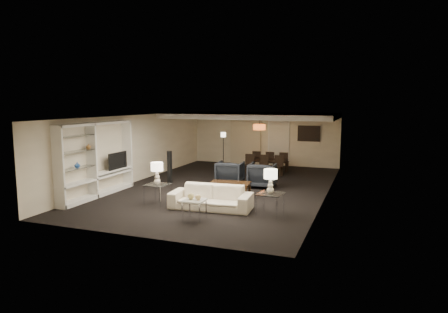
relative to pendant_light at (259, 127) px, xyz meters
name	(u,v)px	position (x,y,z in m)	size (l,w,h in m)	color
floor	(224,187)	(-0.30, -3.50, -1.92)	(11.00, 11.00, 0.00)	black
ceiling	(224,116)	(-0.30, -3.50, 0.58)	(7.00, 11.00, 0.02)	silver
wall_back	(264,139)	(-0.30, 2.00, -0.67)	(7.00, 0.02, 2.50)	beige
wall_front	(137,182)	(-0.30, -9.00, -0.67)	(7.00, 0.02, 2.50)	beige
wall_left	(137,148)	(-3.80, -3.50, -0.67)	(0.02, 11.00, 2.50)	beige
wall_right	(327,157)	(3.20, -3.50, -0.67)	(0.02, 11.00, 2.50)	beige
ceiling_soffit	(253,116)	(-0.30, 0.00, 0.48)	(7.00, 4.00, 0.20)	silver
curtains	(246,139)	(-1.20, 1.92, -0.72)	(1.50, 0.12, 2.40)	beige
door	(278,143)	(0.40, 1.97, -0.87)	(0.90, 0.05, 2.10)	silver
painting	(309,134)	(1.80, 1.96, -0.37)	(0.95, 0.04, 0.65)	#142D38
media_unit	(97,160)	(-3.61, -6.10, -0.74)	(0.38, 3.40, 2.35)	white
pendant_light	(259,127)	(0.00, 0.00, 0.00)	(0.52, 0.52, 0.24)	#D8591E
sofa	(211,197)	(0.34, -6.27, -1.59)	(2.29, 0.89, 0.67)	beige
coffee_table	(230,189)	(0.34, -4.67, -1.70)	(1.26, 0.73, 0.45)	black
armchair_left	(230,173)	(-0.26, -2.97, -1.49)	(0.91, 0.93, 0.85)	black
armchair_right	(262,175)	(0.94, -2.97, -1.49)	(0.91, 0.93, 0.85)	black
side_table_left	(158,194)	(-1.36, -6.27, -1.63)	(0.63, 0.63, 0.59)	white
side_table_right	(270,204)	(2.04, -6.27, -1.63)	(0.63, 0.63, 0.59)	white
table_lamp_left	(157,173)	(-1.36, -6.27, -1.01)	(0.36, 0.36, 0.65)	#EFDEC9
table_lamp_right	(270,181)	(2.04, -6.27, -1.01)	(0.36, 0.36, 0.65)	beige
marble_table	(195,210)	(0.34, -7.37, -1.66)	(0.52, 0.52, 0.52)	white
gold_gourd_a	(191,196)	(0.24, -7.37, -1.31)	(0.17, 0.17, 0.17)	#DFC876
gold_gourd_b	(198,197)	(0.44, -7.37, -1.32)	(0.15, 0.15, 0.15)	#E5C279
television	(115,160)	(-3.58, -5.19, -0.89)	(0.13, 0.97, 0.56)	black
vase_blue	(77,165)	(-3.61, -7.01, -0.77)	(0.17, 0.17, 0.17)	#2755AB
vase_amber	(88,146)	(-3.61, -6.48, -0.28)	(0.15, 0.15, 0.16)	#A97238
floor_speaker	(170,167)	(-2.44, -3.50, -1.32)	(0.13, 0.13, 1.20)	black
dining_table	(267,166)	(0.39, -0.15, -1.64)	(1.61, 0.90, 0.57)	black
chair_nl	(249,165)	(-0.21, -0.80, -1.50)	(0.39, 0.39, 0.84)	black
chair_nm	(263,165)	(0.39, -0.80, -1.50)	(0.39, 0.39, 0.84)	black
chair_nr	(277,166)	(0.99, -0.80, -1.50)	(0.39, 0.39, 0.84)	black
chair_fl	(257,160)	(-0.21, 0.50, -1.50)	(0.39, 0.39, 0.84)	black
chair_fm	(271,161)	(0.39, 0.50, -1.50)	(0.39, 0.39, 0.84)	black
chair_fr	(284,162)	(0.99, 0.50, -1.50)	(0.39, 0.39, 0.84)	black
floor_lamp	(223,150)	(-1.87, 0.63, -1.12)	(0.23, 0.23, 1.60)	black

